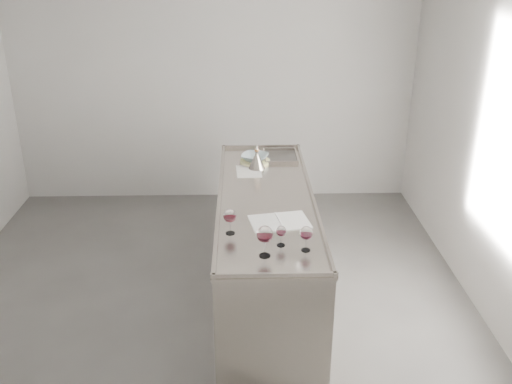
{
  "coord_description": "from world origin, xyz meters",
  "views": [
    {
      "loc": [
        0.31,
        -3.83,
        2.78
      ],
      "look_at": [
        0.42,
        0.22,
        1.02
      ],
      "focal_mm": 40.0,
      "sensor_mm": 36.0,
      "label": 1
    }
  ],
  "objects_px": {
    "wine_glass_right": "(306,234)",
    "ceramic_bowl": "(255,157)",
    "wine_glass_left": "(230,216)",
    "counter": "(266,249)",
    "wine_glass_small": "(281,232)",
    "wine_glass_middle": "(265,235)",
    "notebook": "(280,222)",
    "wine_funnel": "(257,161)"
  },
  "relations": [
    {
      "from": "wine_glass_right",
      "to": "wine_funnel",
      "type": "relative_size",
      "value": 0.77
    },
    {
      "from": "counter",
      "to": "notebook",
      "type": "xyz_separation_m",
      "value": [
        0.08,
        -0.46,
        0.47
      ]
    },
    {
      "from": "counter",
      "to": "wine_glass_left",
      "type": "distance_m",
      "value": 0.9
    },
    {
      "from": "wine_glass_middle",
      "to": "wine_glass_small",
      "type": "bearing_deg",
      "value": 50.45
    },
    {
      "from": "wine_glass_middle",
      "to": "wine_glass_right",
      "type": "height_order",
      "value": "wine_glass_middle"
    },
    {
      "from": "wine_funnel",
      "to": "wine_glass_small",
      "type": "bearing_deg",
      "value": -85.11
    },
    {
      "from": "ceramic_bowl",
      "to": "wine_funnel",
      "type": "distance_m",
      "value": 0.15
    },
    {
      "from": "wine_glass_right",
      "to": "wine_glass_small",
      "type": "height_order",
      "value": "wine_glass_right"
    },
    {
      "from": "wine_glass_left",
      "to": "wine_glass_right",
      "type": "relative_size",
      "value": 1.06
    },
    {
      "from": "wine_glass_right",
      "to": "ceramic_bowl",
      "type": "relative_size",
      "value": 0.72
    },
    {
      "from": "wine_glass_left",
      "to": "wine_glass_middle",
      "type": "relative_size",
      "value": 0.87
    },
    {
      "from": "counter",
      "to": "wine_glass_right",
      "type": "distance_m",
      "value": 1.07
    },
    {
      "from": "wine_glass_left",
      "to": "notebook",
      "type": "height_order",
      "value": "wine_glass_left"
    },
    {
      "from": "wine_glass_left",
      "to": "wine_funnel",
      "type": "relative_size",
      "value": 0.82
    },
    {
      "from": "counter",
      "to": "wine_funnel",
      "type": "height_order",
      "value": "wine_funnel"
    },
    {
      "from": "wine_glass_small",
      "to": "notebook",
      "type": "xyz_separation_m",
      "value": [
        0.01,
        0.34,
        -0.09
      ]
    },
    {
      "from": "wine_funnel",
      "to": "notebook",
      "type": "bearing_deg",
      "value": -82.94
    },
    {
      "from": "wine_glass_middle",
      "to": "wine_glass_small",
      "type": "relative_size",
      "value": 1.49
    },
    {
      "from": "wine_glass_right",
      "to": "wine_glass_left",
      "type": "bearing_deg",
      "value": 153.18
    },
    {
      "from": "counter",
      "to": "notebook",
      "type": "distance_m",
      "value": 0.66
    },
    {
      "from": "notebook",
      "to": "ceramic_bowl",
      "type": "distance_m",
      "value": 1.25
    },
    {
      "from": "notebook",
      "to": "wine_funnel",
      "type": "xyz_separation_m",
      "value": [
        -0.14,
        1.09,
        0.06
      ]
    },
    {
      "from": "wine_glass_left",
      "to": "wine_glass_right",
      "type": "distance_m",
      "value": 0.56
    },
    {
      "from": "ceramic_bowl",
      "to": "wine_glass_middle",
      "type": "bearing_deg",
      "value": -89.28
    },
    {
      "from": "wine_funnel",
      "to": "ceramic_bowl",
      "type": "bearing_deg",
      "value": 94.74
    },
    {
      "from": "counter",
      "to": "notebook",
      "type": "height_order",
      "value": "counter"
    },
    {
      "from": "wine_glass_right",
      "to": "ceramic_bowl",
      "type": "xyz_separation_m",
      "value": [
        -0.29,
        1.65,
        -0.07
      ]
    },
    {
      "from": "wine_glass_middle",
      "to": "ceramic_bowl",
      "type": "relative_size",
      "value": 0.88
    },
    {
      "from": "wine_glass_right",
      "to": "wine_funnel",
      "type": "distance_m",
      "value": 1.52
    },
    {
      "from": "wine_glass_middle",
      "to": "ceramic_bowl",
      "type": "height_order",
      "value": "wine_glass_middle"
    },
    {
      "from": "ceramic_bowl",
      "to": "counter",
      "type": "bearing_deg",
      "value": -84.94
    },
    {
      "from": "wine_glass_right",
      "to": "notebook",
      "type": "height_order",
      "value": "wine_glass_right"
    },
    {
      "from": "counter",
      "to": "wine_glass_right",
      "type": "bearing_deg",
      "value": -75.51
    },
    {
      "from": "ceramic_bowl",
      "to": "wine_funnel",
      "type": "relative_size",
      "value": 1.08
    },
    {
      "from": "wine_glass_small",
      "to": "wine_funnel",
      "type": "height_order",
      "value": "wine_funnel"
    },
    {
      "from": "counter",
      "to": "wine_glass_right",
      "type": "xyz_separation_m",
      "value": [
        0.22,
        -0.87,
        0.59
      ]
    },
    {
      "from": "wine_glass_left",
      "to": "ceramic_bowl",
      "type": "xyz_separation_m",
      "value": [
        0.21,
        1.4,
        -0.08
      ]
    },
    {
      "from": "counter",
      "to": "wine_glass_left",
      "type": "bearing_deg",
      "value": -114.18
    },
    {
      "from": "counter",
      "to": "wine_glass_small",
      "type": "bearing_deg",
      "value": -85.32
    },
    {
      "from": "wine_glass_small",
      "to": "ceramic_bowl",
      "type": "xyz_separation_m",
      "value": [
        -0.13,
        1.58,
        -0.05
      ]
    },
    {
      "from": "wine_glass_left",
      "to": "wine_funnel",
      "type": "bearing_deg",
      "value": 80.06
    },
    {
      "from": "ceramic_bowl",
      "to": "notebook",
      "type": "bearing_deg",
      "value": -83.22
    }
  ]
}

